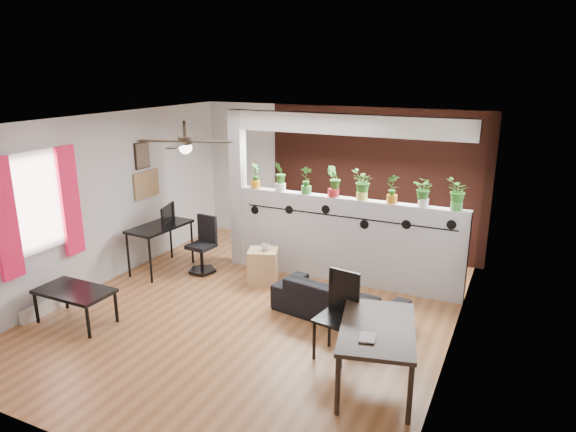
{
  "coord_description": "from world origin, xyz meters",
  "views": [
    {
      "loc": [
        3.2,
        -5.67,
        3.25
      ],
      "look_at": [
        0.23,
        0.6,
        1.23
      ],
      "focal_mm": 32.0,
      "sensor_mm": 36.0,
      "label": 1
    }
  ],
  "objects_px": {
    "cube_shelf": "(263,266)",
    "potted_plant_7": "(457,194)",
    "potted_plant_4": "(362,184)",
    "potted_plant_6": "(424,191)",
    "folding_chair": "(340,307)",
    "ceiling_fan": "(185,143)",
    "coffee_table": "(74,293)",
    "sofa": "(339,300)",
    "potted_plant_1": "(280,176)",
    "dining_table": "(377,333)",
    "computer_desk": "(160,230)",
    "potted_plant_5": "(392,188)",
    "potted_plant_3": "(334,181)",
    "office_chair": "(203,248)",
    "potted_plant_0": "(255,174)",
    "cup": "(266,247)",
    "potted_plant_2": "(306,179)"
  },
  "relations": [
    {
      "from": "potted_plant_4",
      "to": "potted_plant_5",
      "type": "bearing_deg",
      "value": 0.0
    },
    {
      "from": "potted_plant_5",
      "to": "coffee_table",
      "type": "height_order",
      "value": "potted_plant_5"
    },
    {
      "from": "cube_shelf",
      "to": "computer_desk",
      "type": "height_order",
      "value": "computer_desk"
    },
    {
      "from": "computer_desk",
      "to": "folding_chair",
      "type": "distance_m",
      "value": 3.76
    },
    {
      "from": "potted_plant_1",
      "to": "dining_table",
      "type": "bearing_deg",
      "value": -46.71
    },
    {
      "from": "potted_plant_2",
      "to": "potted_plant_6",
      "type": "xyz_separation_m",
      "value": [
        1.81,
        -0.0,
        -0.01
      ]
    },
    {
      "from": "potted_plant_6",
      "to": "sofa",
      "type": "xyz_separation_m",
      "value": [
        -0.8,
        -1.2,
        -1.33
      ]
    },
    {
      "from": "sofa",
      "to": "office_chair",
      "type": "height_order",
      "value": "office_chair"
    },
    {
      "from": "potted_plant_4",
      "to": "potted_plant_6",
      "type": "relative_size",
      "value": 1.08
    },
    {
      "from": "sofa",
      "to": "potted_plant_5",
      "type": "bearing_deg",
      "value": -97.15
    },
    {
      "from": "potted_plant_1",
      "to": "potted_plant_3",
      "type": "xyz_separation_m",
      "value": [
        0.9,
        0.0,
        0.0
      ]
    },
    {
      "from": "ceiling_fan",
      "to": "potted_plant_4",
      "type": "distance_m",
      "value": 2.66
    },
    {
      "from": "folding_chair",
      "to": "ceiling_fan",
      "type": "bearing_deg",
      "value": 173.17
    },
    {
      "from": "potted_plant_6",
      "to": "sofa",
      "type": "bearing_deg",
      "value": -123.76
    },
    {
      "from": "potted_plant_5",
      "to": "potted_plant_3",
      "type": "bearing_deg",
      "value": -180.0
    },
    {
      "from": "sofa",
      "to": "ceiling_fan",
      "type": "bearing_deg",
      "value": 26.44
    },
    {
      "from": "potted_plant_4",
      "to": "potted_plant_6",
      "type": "xyz_separation_m",
      "value": [
        0.9,
        0.0,
        -0.02
      ]
    },
    {
      "from": "potted_plant_2",
      "to": "potted_plant_4",
      "type": "relative_size",
      "value": 0.96
    },
    {
      "from": "ceiling_fan",
      "to": "potted_plant_0",
      "type": "xyz_separation_m",
      "value": [
        0.02,
        1.8,
        -0.74
      ]
    },
    {
      "from": "potted_plant_1",
      "to": "potted_plant_2",
      "type": "xyz_separation_m",
      "value": [
        0.45,
        0.0,
        -0.01
      ]
    },
    {
      "from": "cube_shelf",
      "to": "potted_plant_7",
      "type": "bearing_deg",
      "value": -7.22
    },
    {
      "from": "potted_plant_1",
      "to": "potted_plant_2",
      "type": "bearing_deg",
      "value": 0.0
    },
    {
      "from": "potted_plant_7",
      "to": "potted_plant_3",
      "type": "bearing_deg",
      "value": 180.0
    },
    {
      "from": "coffee_table",
      "to": "sofa",
      "type": "bearing_deg",
      "value": 27.72
    },
    {
      "from": "potted_plant_6",
      "to": "coffee_table",
      "type": "relative_size",
      "value": 0.42
    },
    {
      "from": "office_chair",
      "to": "dining_table",
      "type": "bearing_deg",
      "value": -28.37
    },
    {
      "from": "potted_plant_3",
      "to": "potted_plant_7",
      "type": "xyz_separation_m",
      "value": [
        1.81,
        0.0,
        -0.01
      ]
    },
    {
      "from": "potted_plant_4",
      "to": "cup",
      "type": "bearing_deg",
      "value": -155.16
    },
    {
      "from": "ceiling_fan",
      "to": "potted_plant_2",
      "type": "distance_m",
      "value": 2.15
    },
    {
      "from": "potted_plant_1",
      "to": "dining_table",
      "type": "relative_size",
      "value": 0.34
    },
    {
      "from": "potted_plant_7",
      "to": "folding_chair",
      "type": "height_order",
      "value": "potted_plant_7"
    },
    {
      "from": "cube_shelf",
      "to": "coffee_table",
      "type": "relative_size",
      "value": 0.54
    },
    {
      "from": "potted_plant_4",
      "to": "potted_plant_7",
      "type": "bearing_deg",
      "value": 0.0
    },
    {
      "from": "potted_plant_2",
      "to": "office_chair",
      "type": "height_order",
      "value": "potted_plant_2"
    },
    {
      "from": "potted_plant_2",
      "to": "potted_plant_7",
      "type": "distance_m",
      "value": 2.26
    },
    {
      "from": "sofa",
      "to": "office_chair",
      "type": "xyz_separation_m",
      "value": [
        -2.56,
        0.58,
        0.16
      ]
    },
    {
      "from": "potted_plant_1",
      "to": "potted_plant_7",
      "type": "relative_size",
      "value": 1.05
    },
    {
      "from": "potted_plant_0",
      "to": "potted_plant_1",
      "type": "distance_m",
      "value": 0.45
    },
    {
      "from": "potted_plant_1",
      "to": "coffee_table",
      "type": "relative_size",
      "value": 0.46
    },
    {
      "from": "potted_plant_5",
      "to": "potted_plant_6",
      "type": "xyz_separation_m",
      "value": [
        0.45,
        -0.0,
        -0.0
      ]
    },
    {
      "from": "ceiling_fan",
      "to": "potted_plant_5",
      "type": "distance_m",
      "value": 2.99
    },
    {
      "from": "potted_plant_3",
      "to": "computer_desk",
      "type": "xyz_separation_m",
      "value": [
        -2.68,
        -0.85,
        -0.9
      ]
    },
    {
      "from": "potted_plant_0",
      "to": "potted_plant_1",
      "type": "relative_size",
      "value": 0.92
    },
    {
      "from": "cup",
      "to": "potted_plant_7",
      "type": "bearing_deg",
      "value": 12.83
    },
    {
      "from": "dining_table",
      "to": "coffee_table",
      "type": "distance_m",
      "value": 3.97
    },
    {
      "from": "potted_plant_7",
      "to": "coffee_table",
      "type": "distance_m",
      "value": 5.29
    },
    {
      "from": "potted_plant_7",
      "to": "cup",
      "type": "bearing_deg",
      "value": -167.17
    },
    {
      "from": "potted_plant_3",
      "to": "computer_desk",
      "type": "bearing_deg",
      "value": -162.33
    },
    {
      "from": "ceiling_fan",
      "to": "potted_plant_6",
      "type": "bearing_deg",
      "value": 33.41
    },
    {
      "from": "ceiling_fan",
      "to": "coffee_table",
      "type": "xyz_separation_m",
      "value": [
        -1.15,
        -1.01,
        -1.9
      ]
    }
  ]
}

